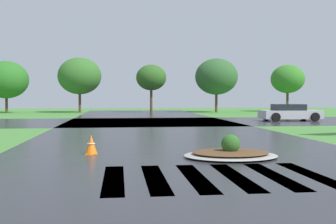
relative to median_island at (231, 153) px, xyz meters
name	(u,v)px	position (x,y,z in m)	size (l,w,h in m)	color
asphalt_roadway	(184,151)	(-1.14, 1.59, -0.13)	(11.71, 80.00, 0.01)	#2B2B30
asphalt_cross_road	(149,122)	(-1.14, 17.33, -0.13)	(90.00, 10.54, 0.01)	#2B2B30
crosswalk_stripes	(215,177)	(-1.14, -2.86, -0.13)	(4.95, 3.32, 0.01)	white
median_island	(231,153)	(0.00, 0.00, 0.00)	(2.77, 2.29, 0.68)	#9E9B93
car_white_sedan	(290,113)	(9.27, 17.39, 0.46)	(4.35, 2.16, 1.23)	#B7B7BF
traffic_cone	(91,145)	(-4.13, 1.13, 0.16)	(0.39, 0.39, 0.61)	orange
background_treeline	(134,78)	(-1.57, 34.48, 3.76)	(36.22, 5.95, 6.10)	#4C3823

